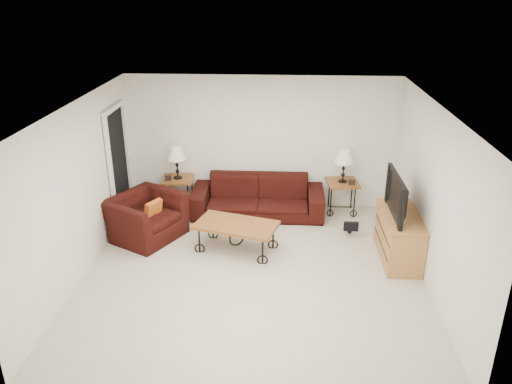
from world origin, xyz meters
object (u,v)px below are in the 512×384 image
(coffee_table, at_px, (236,237))
(lamp_left, at_px, (177,162))
(sofa, at_px, (258,197))
(armchair, at_px, (146,217))
(television, at_px, (403,195))
(side_table_right, at_px, (341,197))
(lamp_right, at_px, (344,166))
(backpack, at_px, (350,221))
(tv_stand, at_px, (399,237))
(side_table_left, at_px, (179,193))

(coffee_table, bearing_deg, lamp_left, 128.39)
(sofa, relative_size, armchair, 2.12)
(television, bearing_deg, armchair, -96.76)
(side_table_right, distance_m, lamp_left, 3.14)
(side_table_right, xyz_separation_m, lamp_right, (0.00, 0.00, 0.62))
(sofa, xyz_separation_m, backpack, (1.63, -0.70, -0.11))
(armchair, bearing_deg, tv_stand, -67.88)
(side_table_right, xyz_separation_m, coffee_table, (-1.83, -1.57, -0.07))
(side_table_right, bearing_deg, lamp_left, 180.00)
(sofa, distance_m, lamp_right, 1.67)
(side_table_right, height_order, armchair, armchair)
(coffee_table, bearing_deg, side_table_right, 40.74)
(sofa, height_order, tv_stand, tv_stand)
(sofa, relative_size, television, 2.16)
(lamp_left, xyz_separation_m, backpack, (3.14, -0.88, -0.68))
(side_table_left, distance_m, tv_stand, 4.14)
(television, distance_m, backpack, 1.31)
(side_table_right, distance_m, lamp_right, 0.62)
(sofa, bearing_deg, television, -33.61)
(tv_stand, xyz_separation_m, backpack, (-0.65, 0.80, -0.13))
(coffee_table, relative_size, backpack, 2.59)
(side_table_right, height_order, lamp_left, lamp_left)
(tv_stand, bearing_deg, sofa, 146.62)
(side_table_right, distance_m, tv_stand, 1.82)
(side_table_right, xyz_separation_m, armchair, (-3.39, -1.19, 0.06))
(side_table_left, bearing_deg, television, -24.00)
(lamp_right, height_order, television, television)
(lamp_right, height_order, armchair, lamp_right)
(sofa, xyz_separation_m, lamp_right, (1.56, 0.18, 0.57))
(tv_stand, bearing_deg, television, 180.00)
(backpack, bearing_deg, tv_stand, -63.32)
(side_table_right, bearing_deg, tv_stand, -66.94)
(side_table_left, bearing_deg, lamp_right, 0.00)
(television, bearing_deg, side_table_right, -157.52)
(sofa, bearing_deg, coffee_table, -100.90)
(backpack, bearing_deg, lamp_left, 152.22)
(side_table_left, xyz_separation_m, backpack, (3.14, -0.88, -0.06))
(side_table_left, height_order, lamp_left, lamp_left)
(tv_stand, bearing_deg, coffee_table, 177.66)
(sofa, bearing_deg, backpack, -23.17)
(side_table_right, bearing_deg, side_table_left, 180.00)
(side_table_left, distance_m, side_table_right, 3.07)
(sofa, xyz_separation_m, television, (2.25, -1.50, 0.72))
(sofa, distance_m, backpack, 1.77)
(side_table_left, bearing_deg, side_table_right, 0.00)
(lamp_left, height_order, armchair, lamp_left)
(backpack, bearing_deg, coffee_table, -171.98)
(side_table_right, height_order, television, television)
(sofa, bearing_deg, lamp_left, 173.22)
(armchair, distance_m, tv_stand, 4.13)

